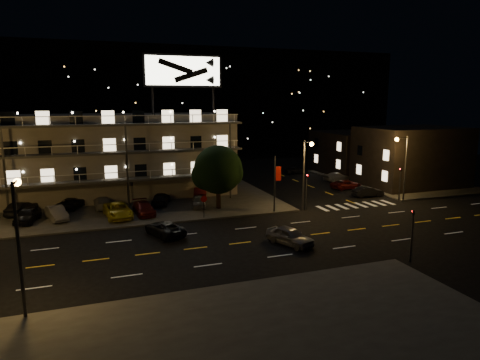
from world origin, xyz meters
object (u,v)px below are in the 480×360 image
object	(u,v)px
lot_car_4	(199,201)
road_car_east	(290,236)
road_car_west	(165,228)
lot_car_2	(118,210)
tree	(218,171)
side_car_0	(368,192)
lot_car_7	(103,202)

from	to	relation	value
lot_car_4	road_car_east	distance (m)	15.60
lot_car_4	road_car_west	distance (m)	10.30
lot_car_2	road_car_west	bearing A→B (deg)	-68.78
lot_car_2	road_car_east	xyz separation A→B (m)	(13.45, -13.48, -0.13)
tree	lot_car_2	distance (m)	11.62
lot_car_4	road_car_west	world-z (taller)	lot_car_4
side_car_0	road_car_west	size ratio (longest dim) A/B	0.84
lot_car_2	road_car_west	distance (m)	8.11
lot_car_2	lot_car_7	bearing A→B (deg)	100.69
lot_car_7	road_car_west	world-z (taller)	lot_car_7
side_car_0	road_car_east	bearing A→B (deg)	131.31
tree	lot_car_2	size ratio (longest dim) A/B	1.33
road_car_east	lot_car_2	bearing A→B (deg)	111.70
lot_car_2	road_car_west	size ratio (longest dim) A/B	1.12
lot_car_7	side_car_0	xyz separation A→B (m)	(32.58, -4.64, -0.15)
lot_car_2	road_car_east	bearing A→B (deg)	-50.75
lot_car_4	road_car_east	world-z (taller)	road_car_east
lot_car_4	road_car_east	size ratio (longest dim) A/B	0.85
tree	road_car_east	xyz separation A→B (m)	(2.39, -13.74, -3.67)
tree	lot_car_7	distance (m)	13.67
tree	lot_car_7	size ratio (longest dim) A/B	1.58
lot_car_7	road_car_east	xyz separation A→B (m)	(14.82, -18.12, -0.04)
road_car_west	lot_car_2	bearing A→B (deg)	-82.09
side_car_0	lot_car_2	bearing A→B (deg)	94.12
lot_car_2	side_car_0	xyz separation A→B (m)	(31.22, 0.01, -0.24)
tree	side_car_0	bearing A→B (deg)	-0.72
road_car_west	tree	bearing A→B (deg)	-153.63
lot_car_4	road_car_west	xyz separation A→B (m)	(-5.45, -8.74, -0.13)
lot_car_7	side_car_0	world-z (taller)	lot_car_7
tree	lot_car_4	xyz separation A→B (m)	(-1.94, 1.25, -3.64)
lot_car_2	road_car_east	size ratio (longest dim) A/B	1.20
lot_car_2	tree	bearing A→B (deg)	-4.33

